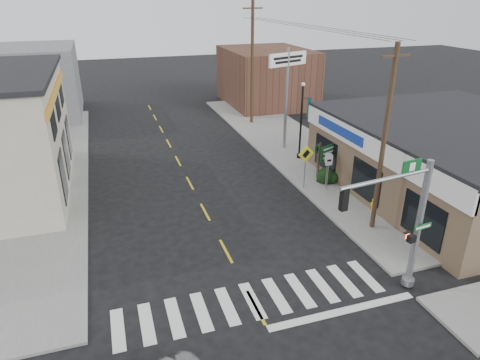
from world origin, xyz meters
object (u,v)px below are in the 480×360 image
object	(u,v)px
fire_hydrant	(374,204)
dance_center_sign	(287,75)
utility_pole_far	(252,63)
bare_tree	(390,131)
lamp_post	(302,115)
guide_sign	(328,156)
traffic_signal_pole	(406,214)
utility_pole_near	(384,140)

from	to	relation	value
fire_hydrant	dance_center_sign	distance (m)	12.06
fire_hydrant	utility_pole_far	distance (m)	18.77
dance_center_sign	bare_tree	bearing A→B (deg)	-96.21
dance_center_sign	bare_tree	world-z (taller)	dance_center_sign
bare_tree	utility_pole_far	bearing A→B (deg)	98.03
fire_hydrant	bare_tree	size ratio (longest dim) A/B	0.16
lamp_post	guide_sign	bearing A→B (deg)	-77.85
guide_sign	bare_tree	size ratio (longest dim) A/B	0.53
traffic_signal_pole	bare_tree	world-z (taller)	traffic_signal_pole
guide_sign	utility_pole_near	bearing A→B (deg)	-120.10
guide_sign	utility_pole_near	distance (m)	6.46
bare_tree	guide_sign	bearing A→B (deg)	132.15
traffic_signal_pole	utility_pole_far	bearing A→B (deg)	76.69
lamp_post	dance_center_sign	bearing A→B (deg)	108.90
guide_sign	utility_pole_far	distance (m)	14.23
traffic_signal_pole	utility_pole_far	distance (m)	24.14
lamp_post	utility_pole_near	distance (m)	10.11
traffic_signal_pole	guide_sign	xyz separation A→B (m)	(2.51, 10.16, -1.61)
traffic_signal_pole	dance_center_sign	xyz separation A→B (m)	(2.54, 16.76, 2.14)
traffic_signal_pole	guide_sign	distance (m)	10.59
guide_sign	lamp_post	size ratio (longest dim) A/B	0.48
traffic_signal_pole	dance_center_sign	bearing A→B (deg)	73.94
guide_sign	lamp_post	bearing A→B (deg)	62.73
utility_pole_near	utility_pole_far	distance (m)	19.54
fire_hydrant	utility_pole_near	size ratio (longest dim) A/B	0.09
fire_hydrant	utility_pole_far	size ratio (longest dim) A/B	0.07
lamp_post	bare_tree	bearing A→B (deg)	-58.16
lamp_post	bare_tree	size ratio (longest dim) A/B	1.11
dance_center_sign	utility_pole_far	size ratio (longest dim) A/B	0.71
traffic_signal_pole	lamp_post	world-z (taller)	traffic_signal_pole
utility_pole_near	dance_center_sign	bearing A→B (deg)	79.95
lamp_post	bare_tree	world-z (taller)	lamp_post
dance_center_sign	traffic_signal_pole	bearing A→B (deg)	-118.52
fire_hydrant	dance_center_sign	size ratio (longest dim) A/B	0.10
guide_sign	fire_hydrant	bearing A→B (deg)	-108.78
guide_sign	dance_center_sign	world-z (taller)	dance_center_sign
guide_sign	utility_pole_far	xyz separation A→B (m)	(-0.05, 13.77, 3.58)
dance_center_sign	utility_pole_far	bearing A→B (deg)	70.75
bare_tree	utility_pole_near	bearing A→B (deg)	-130.60
dance_center_sign	utility_pole_near	size ratio (longest dim) A/B	0.82
fire_hydrant	dance_center_sign	xyz separation A→B (m)	(-0.41, 10.97, 4.99)
traffic_signal_pole	utility_pole_near	size ratio (longest dim) A/B	0.62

